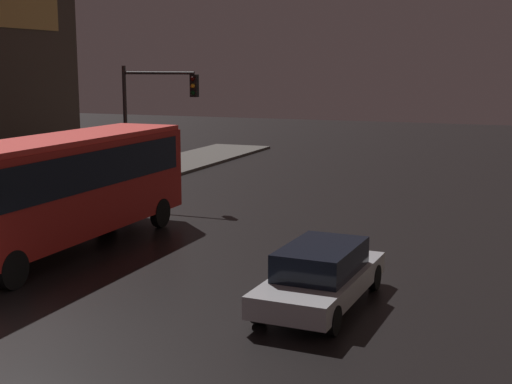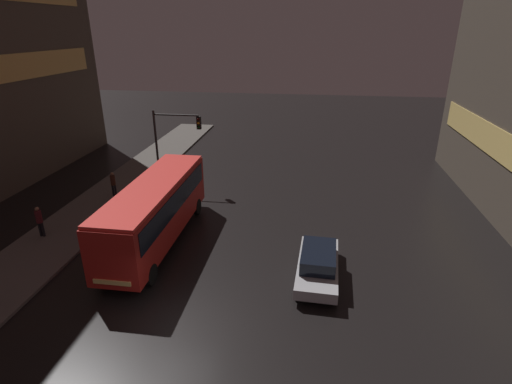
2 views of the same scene
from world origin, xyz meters
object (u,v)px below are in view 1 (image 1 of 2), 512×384
at_px(pedestrian_mid, 40,177).
at_px(bus_near, 65,181).
at_px(traffic_light_main, 151,108).
at_px(car_taxi, 321,275).

bearing_deg(pedestrian_mid, bus_near, -89.85).
distance_m(bus_near, traffic_light_main, 8.90).
xyz_separation_m(car_taxi, pedestrian_mid, (-13.83, 7.55, 0.39)).
distance_m(pedestrian_mid, traffic_light_main, 5.27).
height_order(car_taxi, pedestrian_mid, pedestrian_mid).
bearing_deg(traffic_light_main, car_taxi, -45.43).
relative_size(car_taxi, traffic_light_main, 0.87).
bearing_deg(pedestrian_mid, car_taxi, -72.35).
bearing_deg(bus_near, car_taxi, 166.36).
distance_m(car_taxi, traffic_light_main, 15.25).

